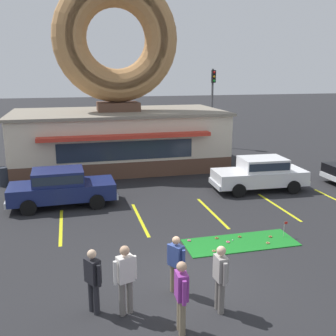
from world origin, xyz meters
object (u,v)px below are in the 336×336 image
object	(u,v)px
car_navy	(61,186)
pedestrian_beanie_man	(181,294)
car_white	(260,173)
pedestrian_hooded_kid	(176,262)
putting_flag_pin	(285,225)
pedestrian_blue_sweater_man	(125,277)
pedestrian_clipboard_woman	(93,278)
pedestrian_leather_jacket_man	(220,276)
golf_ball	(233,240)
trash_bin	(4,176)
traffic_light_pole	(213,98)

from	to	relation	value
car_navy	pedestrian_beanie_man	size ratio (longest dim) A/B	2.69
car_white	pedestrian_hooded_kid	world-z (taller)	car_white
putting_flag_pin	pedestrian_blue_sweater_man	xyz separation A→B (m)	(-6.00, -3.08, 0.54)
pedestrian_clipboard_woman	pedestrian_leather_jacket_man	bearing A→B (deg)	-13.07
pedestrian_blue_sweater_man	car_white	bearing A→B (deg)	47.36
putting_flag_pin	pedestrian_leather_jacket_man	size ratio (longest dim) A/B	0.32
golf_ball	pedestrian_beanie_man	xyz separation A→B (m)	(-3.02, -4.16, 0.90)
pedestrian_leather_jacket_man	pedestrian_clipboard_woman	distance (m)	3.01
car_white	pedestrian_clipboard_woman	bearing A→B (deg)	-136.07
car_white	trash_bin	xyz separation A→B (m)	(-12.15, 3.76, -0.37)
pedestrian_beanie_man	pedestrian_blue_sweater_man	bearing A→B (deg)	138.05
pedestrian_beanie_man	trash_bin	xyz separation A→B (m)	(-5.48, 13.16, -0.45)
trash_bin	traffic_light_pole	distance (m)	16.03
pedestrian_clipboard_woman	pedestrian_beanie_man	xyz separation A→B (m)	(1.82, -1.22, 0.05)
pedestrian_leather_jacket_man	traffic_light_pole	xyz separation A→B (m)	(7.21, 20.11, 2.77)
car_navy	car_white	xyz separation A→B (m)	(9.32, -0.00, 0.00)
pedestrian_leather_jacket_man	putting_flag_pin	bearing A→B (deg)	42.76
putting_flag_pin	pedestrian_hooded_kid	bearing A→B (deg)	-151.76
car_navy	traffic_light_pole	distance (m)	15.97
golf_ball	traffic_light_pole	size ratio (longest dim) A/B	0.01
car_navy	traffic_light_pole	xyz separation A→B (m)	(10.98, 11.25, 2.84)
putting_flag_pin	pedestrian_blue_sweater_man	bearing A→B (deg)	-152.86
golf_ball	putting_flag_pin	world-z (taller)	putting_flag_pin
pedestrian_hooded_kid	pedestrian_leather_jacket_man	world-z (taller)	pedestrian_leather_jacket_man
car_white	pedestrian_blue_sweater_man	xyz separation A→B (m)	(-7.76, -8.42, 0.11)
golf_ball	pedestrian_blue_sweater_man	size ratio (longest dim) A/B	0.02
golf_ball	car_white	xyz separation A→B (m)	(3.66, 5.24, 0.82)
trash_bin	car_navy	bearing A→B (deg)	-53.01
car_navy	pedestrian_clipboard_woman	bearing A→B (deg)	-84.20
pedestrian_blue_sweater_man	pedestrian_beanie_man	distance (m)	1.46
golf_ball	pedestrian_clipboard_woman	distance (m)	5.72
pedestrian_blue_sweater_man	pedestrian_beanie_man	bearing A→B (deg)	-41.95
putting_flag_pin	traffic_light_pole	distance (m)	17.26
car_white	pedestrian_clipboard_woman	world-z (taller)	pedestrian_clipboard_woman
putting_flag_pin	pedestrian_beanie_man	distance (m)	6.39
pedestrian_clipboard_woman	car_navy	bearing A→B (deg)	95.80
golf_ball	car_navy	distance (m)	7.77
car_white	pedestrian_hooded_kid	xyz separation A→B (m)	(-6.36, -7.82, -0.00)
golf_ball	trash_bin	size ratio (longest dim) A/B	0.04
pedestrian_blue_sweater_man	pedestrian_hooded_kid	bearing A→B (deg)	23.33
golf_ball	putting_flag_pin	bearing A→B (deg)	-3.22
pedestrian_hooded_kid	golf_ball	bearing A→B (deg)	43.64
traffic_light_pole	pedestrian_beanie_man	bearing A→B (deg)	-111.96
pedestrian_clipboard_woman	trash_bin	size ratio (longest dim) A/B	1.68
golf_ball	traffic_light_pole	distance (m)	17.71
pedestrian_beanie_man	trash_bin	distance (m)	14.26
car_white	pedestrian_leather_jacket_man	distance (m)	10.46
golf_ball	car_white	size ratio (longest dim) A/B	0.01
pedestrian_blue_sweater_man	pedestrian_beanie_man	xyz separation A→B (m)	(1.08, -0.97, -0.03)
pedestrian_leather_jacket_man	traffic_light_pole	size ratio (longest dim) A/B	0.29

